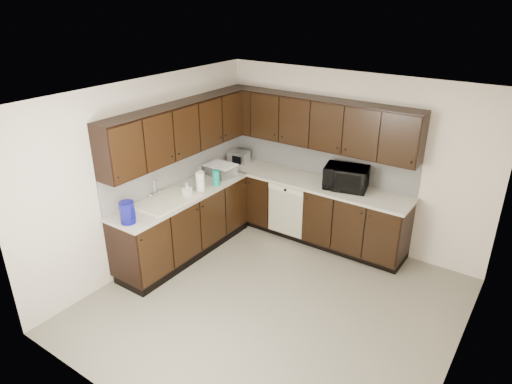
# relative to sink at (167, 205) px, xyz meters

# --- Properties ---
(floor) EXTENTS (4.00, 4.00, 0.00)m
(floor) POSITION_rel_sink_xyz_m (1.68, 0.01, -0.88)
(floor) COLOR gray
(floor) RESTS_ON ground
(ceiling) EXTENTS (4.00, 4.00, 0.00)m
(ceiling) POSITION_rel_sink_xyz_m (1.68, 0.01, 1.62)
(ceiling) COLOR white
(ceiling) RESTS_ON wall_back
(wall_back) EXTENTS (4.00, 0.02, 2.50)m
(wall_back) POSITION_rel_sink_xyz_m (1.68, 2.01, 0.37)
(wall_back) COLOR beige
(wall_back) RESTS_ON floor
(wall_left) EXTENTS (0.02, 4.00, 2.50)m
(wall_left) POSITION_rel_sink_xyz_m (-0.32, 0.01, 0.37)
(wall_left) COLOR beige
(wall_left) RESTS_ON floor
(wall_right) EXTENTS (0.02, 4.00, 2.50)m
(wall_right) POSITION_rel_sink_xyz_m (3.68, 0.01, 0.37)
(wall_right) COLOR beige
(wall_right) RESTS_ON floor
(wall_front) EXTENTS (4.00, 0.02, 2.50)m
(wall_front) POSITION_rel_sink_xyz_m (1.68, -1.99, 0.37)
(wall_front) COLOR beige
(wall_front) RESTS_ON floor
(lower_cabinets) EXTENTS (3.00, 2.80, 0.90)m
(lower_cabinets) POSITION_rel_sink_xyz_m (0.67, 1.12, -0.47)
(lower_cabinets) COLOR black
(lower_cabinets) RESTS_ON floor
(countertop) EXTENTS (3.03, 2.83, 0.04)m
(countertop) POSITION_rel_sink_xyz_m (0.67, 1.12, 0.04)
(countertop) COLOR #B7B1A0
(countertop) RESTS_ON lower_cabinets
(backsplash) EXTENTS (3.00, 2.80, 0.48)m
(backsplash) POSITION_rel_sink_xyz_m (0.46, 1.33, 0.30)
(backsplash) COLOR #AFAFAA
(backsplash) RESTS_ON countertop
(upper_cabinets) EXTENTS (3.00, 2.80, 0.70)m
(upper_cabinets) POSITION_rel_sink_xyz_m (0.58, 1.22, 0.89)
(upper_cabinets) COLOR black
(upper_cabinets) RESTS_ON wall_back
(dishwasher) EXTENTS (0.58, 0.04, 0.78)m
(dishwasher) POSITION_rel_sink_xyz_m (0.98, 1.42, -0.33)
(dishwasher) COLOR beige
(dishwasher) RESTS_ON lower_cabinets
(sink) EXTENTS (0.54, 0.82, 0.42)m
(sink) POSITION_rel_sink_xyz_m (0.00, 0.00, 0.00)
(sink) COLOR beige
(sink) RESTS_ON countertop
(microwave) EXTENTS (0.66, 0.52, 0.32)m
(microwave) POSITION_rel_sink_xyz_m (1.76, 1.73, 0.22)
(microwave) COLOR black
(microwave) RESTS_ON countertop
(soap_bottle_a) EXTENTS (0.10, 0.10, 0.21)m
(soap_bottle_a) POSITION_rel_sink_xyz_m (0.15, 0.25, 0.17)
(soap_bottle_a) COLOR gray
(soap_bottle_a) RESTS_ON countertop
(soap_bottle_b) EXTENTS (0.08, 0.08, 0.21)m
(soap_bottle_b) POSITION_rel_sink_xyz_m (-0.10, 0.80, 0.16)
(soap_bottle_b) COLOR gray
(soap_bottle_b) RESTS_ON countertop
(toaster_oven) EXTENTS (0.35, 0.29, 0.19)m
(toaster_oven) POSITION_rel_sink_xyz_m (-0.07, 1.69, 0.16)
(toaster_oven) COLOR silver
(toaster_oven) RESTS_ON countertop
(storage_bin) EXTENTS (0.48, 0.41, 0.16)m
(storage_bin) POSITION_rel_sink_xyz_m (0.02, 1.13, 0.14)
(storage_bin) COLOR white
(storage_bin) RESTS_ON countertop
(blue_pitcher) EXTENTS (0.21, 0.21, 0.27)m
(blue_pitcher) POSITION_rel_sink_xyz_m (0.06, -0.69, 0.19)
(blue_pitcher) COLOR #0F108C
(blue_pitcher) RESTS_ON countertop
(teal_tumbler) EXTENTS (0.13, 0.13, 0.22)m
(teal_tumbler) POSITION_rel_sink_xyz_m (0.20, 0.80, 0.17)
(teal_tumbler) COLOR #0D8F7B
(teal_tumbler) RESTS_ON countertop
(paper_towel_roll) EXTENTS (0.15, 0.15, 0.26)m
(paper_towel_roll) POSITION_rel_sink_xyz_m (0.14, 0.53, 0.19)
(paper_towel_roll) COLOR white
(paper_towel_roll) RESTS_ON countertop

